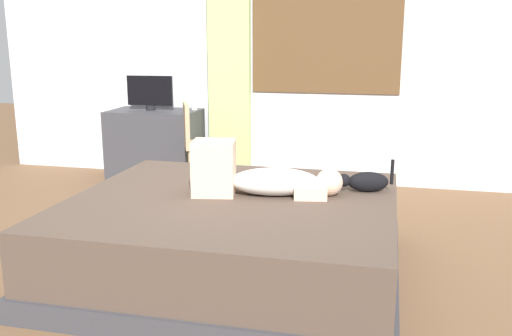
{
  "coord_description": "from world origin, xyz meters",
  "views": [
    {
      "loc": [
        1.04,
        -3.1,
        1.46
      ],
      "look_at": [
        0.23,
        0.28,
        0.65
      ],
      "focal_mm": 39.23,
      "sensor_mm": 36.0,
      "label": 1
    }
  ],
  "objects_px": {
    "cat": "(365,181)",
    "desk": "(155,146)",
    "tv_monitor": "(150,92)",
    "chair_by_desk": "(197,140)",
    "bed": "(233,237)",
    "cup": "(194,106)",
    "person_lying": "(259,177)"
  },
  "relations": [
    {
      "from": "cup",
      "to": "bed",
      "type": "bearing_deg",
      "value": -65.05
    },
    {
      "from": "cup",
      "to": "tv_monitor",
      "type": "bearing_deg",
      "value": -162.21
    },
    {
      "from": "cat",
      "to": "cup",
      "type": "relative_size",
      "value": 4.68
    },
    {
      "from": "desk",
      "to": "tv_monitor",
      "type": "height_order",
      "value": "tv_monitor"
    },
    {
      "from": "desk",
      "to": "tv_monitor",
      "type": "relative_size",
      "value": 1.87
    },
    {
      "from": "cup",
      "to": "person_lying",
      "type": "bearing_deg",
      "value": -60.92
    },
    {
      "from": "bed",
      "to": "cup",
      "type": "distance_m",
      "value": 2.54
    },
    {
      "from": "desk",
      "to": "tv_monitor",
      "type": "distance_m",
      "value": 0.55
    },
    {
      "from": "chair_by_desk",
      "to": "cup",
      "type": "bearing_deg",
      "value": 112.29
    },
    {
      "from": "person_lying",
      "to": "cup",
      "type": "distance_m",
      "value": 2.45
    },
    {
      "from": "cup",
      "to": "chair_by_desk",
      "type": "bearing_deg",
      "value": -67.71
    },
    {
      "from": "person_lying",
      "to": "desk",
      "type": "bearing_deg",
      "value": 128.26
    },
    {
      "from": "bed",
      "to": "person_lying",
      "type": "distance_m",
      "value": 0.41
    },
    {
      "from": "person_lying",
      "to": "chair_by_desk",
      "type": "height_order",
      "value": "chair_by_desk"
    },
    {
      "from": "tv_monitor",
      "to": "cup",
      "type": "xyz_separation_m",
      "value": [
        0.42,
        0.14,
        -0.14
      ]
    },
    {
      "from": "desk",
      "to": "cup",
      "type": "relative_size",
      "value": 11.97
    },
    {
      "from": "person_lying",
      "to": "cup",
      "type": "height_order",
      "value": "person_lying"
    },
    {
      "from": "desk",
      "to": "bed",
      "type": "bearing_deg",
      "value": -55.83
    },
    {
      "from": "bed",
      "to": "desk",
      "type": "distance_m",
      "value": 2.56
    },
    {
      "from": "bed",
      "to": "person_lying",
      "type": "bearing_deg",
      "value": 40.15
    },
    {
      "from": "bed",
      "to": "desk",
      "type": "height_order",
      "value": "desk"
    },
    {
      "from": "bed",
      "to": "cup",
      "type": "bearing_deg",
      "value": 114.95
    },
    {
      "from": "cat",
      "to": "desk",
      "type": "relative_size",
      "value": 0.39
    },
    {
      "from": "chair_by_desk",
      "to": "cat",
      "type": "bearing_deg",
      "value": -41.76
    },
    {
      "from": "bed",
      "to": "cat",
      "type": "xyz_separation_m",
      "value": [
        0.78,
        0.34,
        0.32
      ]
    },
    {
      "from": "bed",
      "to": "person_lying",
      "type": "relative_size",
      "value": 2.15
    },
    {
      "from": "bed",
      "to": "cup",
      "type": "relative_size",
      "value": 26.91
    },
    {
      "from": "bed",
      "to": "cup",
      "type": "xyz_separation_m",
      "value": [
        -1.05,
        2.25,
        0.53
      ]
    },
    {
      "from": "cup",
      "to": "desk",
      "type": "bearing_deg",
      "value": -160.74
    },
    {
      "from": "person_lying",
      "to": "desk",
      "type": "xyz_separation_m",
      "value": [
        -1.58,
        2.0,
        -0.25
      ]
    },
    {
      "from": "person_lying",
      "to": "tv_monitor",
      "type": "relative_size",
      "value": 1.96
    },
    {
      "from": "tv_monitor",
      "to": "chair_by_desk",
      "type": "distance_m",
      "value": 0.79
    }
  ]
}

